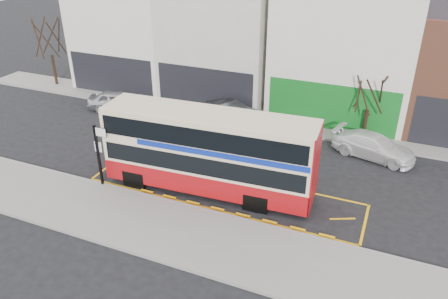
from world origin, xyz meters
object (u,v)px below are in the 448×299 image
at_px(car_white, 374,146).
at_px(street_tree_right, 371,84).
at_px(double_decker_bus, 209,151).
at_px(street_tree_left, 47,28).
at_px(car_grey, 232,113).
at_px(car_silver, 117,101).
at_px(bus_stop_post, 99,150).

bearing_deg(car_white, street_tree_right, 34.05).
bearing_deg(double_decker_bus, street_tree_left, 149.21).
relative_size(car_white, street_tree_right, 0.89).
height_order(car_white, street_tree_left, street_tree_left).
bearing_deg(car_grey, car_silver, 97.47).
xyz_separation_m(bus_stop_post, car_silver, (-5.49, 9.03, -1.43)).
bearing_deg(bus_stop_post, car_white, 31.35).
distance_m(double_decker_bus, street_tree_left, 21.10).
relative_size(car_silver, car_white, 0.87).
bearing_deg(bus_stop_post, double_decker_bus, 16.04).
bearing_deg(double_decker_bus, car_silver, 142.88).
bearing_deg(street_tree_left, car_grey, -5.06).
bearing_deg(car_silver, bus_stop_post, -163.76).
xyz_separation_m(car_white, street_tree_left, (-25.88, 2.69, 4.11)).
distance_m(double_decker_bus, car_white, 10.18).
height_order(car_grey, street_tree_right, street_tree_right).
relative_size(car_grey, car_white, 0.94).
bearing_deg(double_decker_bus, street_tree_right, 51.41).
distance_m(street_tree_left, street_tree_right, 25.10).
relative_size(car_white, street_tree_left, 0.68).
bearing_deg(street_tree_right, bus_stop_post, -136.55).
distance_m(double_decker_bus, car_silver, 12.95).
bearing_deg(street_tree_left, street_tree_right, -1.04).
height_order(bus_stop_post, car_white, bus_stop_post).
height_order(double_decker_bus, bus_stop_post, double_decker_bus).
xyz_separation_m(car_silver, street_tree_right, (17.17, 2.04, 2.92)).
height_order(car_silver, street_tree_right, street_tree_right).
distance_m(car_grey, car_white, 9.45).
relative_size(street_tree_left, street_tree_right, 1.32).
relative_size(double_decker_bus, street_tree_right, 2.01).
bearing_deg(car_grey, street_tree_left, 85.58).
bearing_deg(car_silver, car_grey, -98.21).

